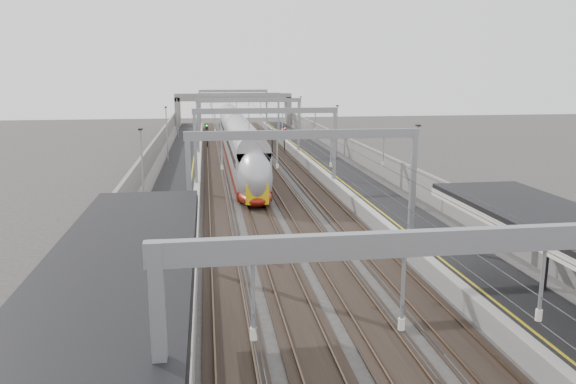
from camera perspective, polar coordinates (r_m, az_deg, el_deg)
name	(u,v)px	position (r m, az deg, el deg)	size (l,w,h in m)	color
platform_left	(179,182)	(54.12, -11.02, 0.97)	(4.00, 120.00, 1.00)	black
platform_right	(344,178)	(55.66, 5.66, 1.44)	(4.00, 120.00, 1.00)	black
tracks	(263,185)	(54.39, -2.55, 0.75)	(11.40, 140.00, 0.20)	black
overhead_line	(256,116)	(60.11, -3.25, 7.68)	(13.00, 140.00, 6.60)	gray
canopy_left	(79,349)	(12.68, -20.50, -14.69)	(4.40, 30.00, 4.24)	black
overbridge	(234,102)	(108.35, -5.56, 9.10)	(22.00, 2.20, 6.90)	slate
wall_left	(144,172)	(54.18, -14.45, 2.01)	(0.30, 120.00, 3.20)	slate
wall_right	(375,166)	(56.32, 8.85, 2.61)	(0.30, 120.00, 3.20)	slate
train	(239,145)	(67.54, -5.03, 4.78)	(2.88, 52.45, 4.55)	maroon
signal_green	(207,131)	(82.26, -8.24, 6.12)	(0.32, 0.32, 3.48)	black
signal_red_near	(272,137)	(73.59, -1.63, 5.56)	(0.32, 0.32, 3.48)	black
signal_red_far	(285,134)	(77.73, -0.35, 5.91)	(0.32, 0.32, 3.48)	black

